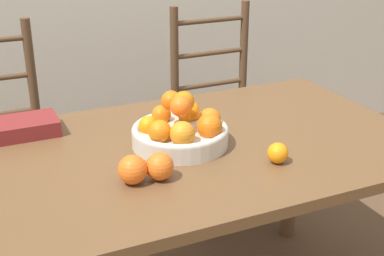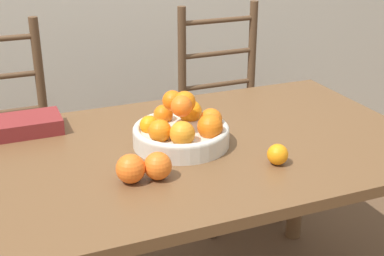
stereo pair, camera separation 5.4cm
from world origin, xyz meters
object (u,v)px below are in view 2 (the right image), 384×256
at_px(chair_right, 229,122).
at_px(fruit_bowl, 182,129).
at_px(orange_loose_0, 278,154).
at_px(orange_loose_2, 158,166).
at_px(book_stack, 26,125).
at_px(chair_left, 5,157).
at_px(orange_loose_1, 131,169).

bearing_deg(chair_right, fruit_bowl, -127.00).
relative_size(fruit_bowl, chair_right, 0.30).
relative_size(orange_loose_0, orange_loose_2, 0.79).
height_order(orange_loose_0, book_stack, orange_loose_0).
bearing_deg(fruit_bowl, chair_right, 53.89).
bearing_deg(book_stack, orange_loose_2, -57.98).
height_order(orange_loose_0, orange_loose_2, orange_loose_2).
bearing_deg(orange_loose_2, chair_left, 112.80).
bearing_deg(chair_right, orange_loose_2, -127.34).
bearing_deg(chair_left, chair_right, 0.10).
height_order(orange_loose_1, chair_right, chair_right).
bearing_deg(fruit_bowl, book_stack, 146.66).
relative_size(orange_loose_0, book_stack, 0.28).
bearing_deg(book_stack, fruit_bowl, -33.34).
xyz_separation_m(orange_loose_1, book_stack, (-0.23, 0.48, -0.02)).
bearing_deg(orange_loose_0, book_stack, 141.17).
relative_size(orange_loose_1, book_stack, 0.36).
distance_m(orange_loose_0, chair_left, 1.24).
height_order(orange_loose_2, chair_left, chair_left).
bearing_deg(book_stack, orange_loose_1, -64.44).
height_order(fruit_bowl, chair_left, chair_left).
relative_size(fruit_bowl, orange_loose_2, 3.87).
distance_m(fruit_bowl, chair_right, 0.94).
bearing_deg(fruit_bowl, orange_loose_0, -48.18).
bearing_deg(orange_loose_2, orange_loose_1, 173.02).
height_order(fruit_bowl, orange_loose_1, fruit_bowl).
bearing_deg(orange_loose_0, chair_right, 72.00).
distance_m(orange_loose_1, chair_right, 1.20).
bearing_deg(orange_loose_1, book_stack, 115.56).
height_order(orange_loose_0, chair_left, chair_left).
distance_m(chair_left, chair_right, 1.04).
height_order(fruit_bowl, orange_loose_0, fruit_bowl).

